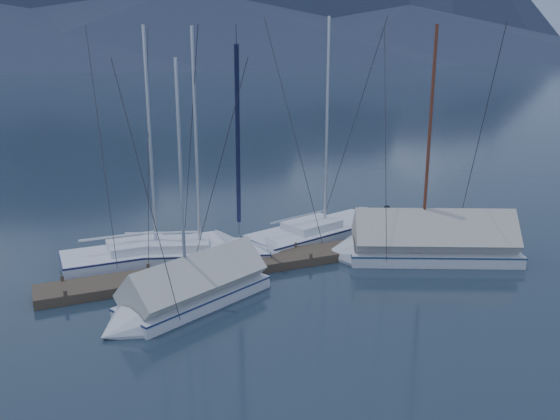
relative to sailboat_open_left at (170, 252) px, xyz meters
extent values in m
plane|color=black|center=(3.77, -4.60, -0.17)|extent=(1000.00, 1000.00, 0.00)
cone|color=#192133|center=(63.77, 240.40, 15.83)|extent=(390.00, 390.00, 32.00)
cone|color=#192133|center=(183.77, 245.40, 13.83)|extent=(364.00, 364.00, 28.00)
cube|color=#382D23|center=(3.77, -2.60, 0.00)|extent=(18.00, 1.50, 0.34)
cube|color=black|center=(-2.23, -2.60, -0.22)|extent=(3.00, 1.30, 0.30)
cube|color=black|center=(3.77, -2.60, -0.22)|extent=(3.00, 1.30, 0.30)
cube|color=black|center=(9.77, -2.60, -0.22)|extent=(3.00, 1.30, 0.30)
cylinder|color=#382D23|center=(-4.23, -1.90, 0.18)|extent=(0.12, 0.12, 0.35)
cylinder|color=#382D23|center=(-4.23, -3.30, 0.18)|extent=(0.12, 0.12, 0.35)
cylinder|color=#382D23|center=(-1.23, -1.90, 0.18)|extent=(0.12, 0.12, 0.35)
cylinder|color=#382D23|center=(-1.23, -3.30, 0.18)|extent=(0.12, 0.12, 0.35)
cylinder|color=#382D23|center=(1.77, -1.90, 0.18)|extent=(0.12, 0.12, 0.35)
cylinder|color=#382D23|center=(1.77, -3.30, 0.18)|extent=(0.12, 0.12, 0.35)
cylinder|color=#382D23|center=(4.77, -1.90, 0.18)|extent=(0.12, 0.12, 0.35)
cylinder|color=#382D23|center=(4.77, -3.30, 0.18)|extent=(0.12, 0.12, 0.35)
cylinder|color=#382D23|center=(7.77, -1.90, 0.18)|extent=(0.12, 0.12, 0.35)
cylinder|color=#382D23|center=(7.77, -3.30, 0.18)|extent=(0.12, 0.12, 0.35)
cylinder|color=#382D23|center=(10.77, -1.90, 0.18)|extent=(0.12, 0.12, 0.35)
cylinder|color=#382D23|center=(10.77, -3.30, 0.18)|extent=(0.12, 0.12, 0.35)
cube|color=silver|center=(-0.95, -0.01, -0.05)|extent=(6.40, 2.16, 0.70)
cube|color=silver|center=(-0.95, -0.01, -0.37)|extent=(5.44, 1.20, 0.32)
cube|color=#1A1D4E|center=(-0.95, -0.01, 0.25)|extent=(6.47, 2.19, 0.06)
cone|color=silver|center=(2.72, 0.01, -0.05)|extent=(1.18, 2.05, 2.05)
cube|color=silver|center=(-1.27, -0.01, 0.47)|extent=(2.25, 1.50, 0.32)
cylinder|color=#B2B7BF|center=(-0.52, 0.00, 4.57)|extent=(0.13, 0.13, 8.52)
cylinder|color=#B2B7BF|center=(-2.02, -0.01, 0.94)|extent=(2.88, 0.11, 0.10)
cylinder|color=#26262B|center=(1.07, 0.01, 4.57)|extent=(0.04, 3.22, 8.53)
cube|color=silver|center=(0.68, -0.60, -0.05)|extent=(6.71, 4.05, 0.70)
cube|color=silver|center=(0.68, -0.60, -0.36)|extent=(5.50, 2.84, 0.32)
cube|color=#161B43|center=(0.68, -0.60, 0.25)|extent=(6.78, 4.09, 0.06)
cone|color=silver|center=(4.14, -1.77, -0.05)|extent=(1.76, 2.30, 2.04)
cube|color=silver|center=(0.38, -0.50, 0.46)|extent=(2.59, 2.12, 0.32)
cylinder|color=#B2B7BF|center=(1.08, -0.73, 4.55)|extent=(0.13, 0.13, 8.49)
cylinder|color=#B2B7BF|center=(-0.33, -0.26, 0.94)|extent=(2.74, 1.01, 0.10)
cylinder|color=#26262B|center=(2.59, -1.24, 4.55)|extent=(1.05, 3.05, 8.50)
cube|color=silver|center=(6.60, -0.23, -0.04)|extent=(7.05, 3.97, 0.74)
cube|color=silver|center=(6.60, -0.23, -0.37)|extent=(5.81, 2.73, 0.33)
cube|color=#161C42|center=(6.60, -0.23, 0.27)|extent=(7.12, 4.01, 0.07)
cone|color=silver|center=(10.30, 0.82, -0.04)|extent=(1.76, 2.40, 2.14)
cube|color=silver|center=(6.28, -0.32, 0.50)|extent=(2.68, 2.14, 0.33)
cylinder|color=#B2B7BF|center=(7.03, -0.11, 4.79)|extent=(0.13, 0.13, 8.92)
cylinder|color=#B2B7BF|center=(5.53, -0.53, 1.00)|extent=(2.92, 0.92, 0.10)
cylinder|color=#26262B|center=(8.64, 0.35, 4.79)|extent=(0.95, 3.25, 8.93)
cube|color=silver|center=(9.62, -4.46, -0.05)|extent=(6.99, 4.92, 0.70)
cube|color=silver|center=(9.62, -4.46, -0.37)|extent=(5.65, 3.54, 0.32)
cube|color=navy|center=(9.62, -4.46, 0.25)|extent=(7.06, 4.97, 0.06)
cone|color=silver|center=(6.19, -2.86, -0.05)|extent=(2.02, 2.54, 2.25)
cylinder|color=#592819|center=(9.24, -4.28, 4.58)|extent=(0.13, 0.13, 8.54)
cylinder|color=#592819|center=(10.59, -4.91, 0.95)|extent=(2.74, 1.34, 0.10)
cylinder|color=#26262B|center=(7.74, -3.58, 4.58)|extent=(1.43, 3.03, 8.55)
cube|color=#A2A197|center=(9.62, -4.46, 0.73)|extent=(6.71, 4.82, 2.39)
cube|color=silver|center=(-0.26, -4.82, -0.06)|extent=(5.56, 3.91, 0.62)
cube|color=silver|center=(-0.26, -4.82, -0.34)|extent=(4.49, 2.82, 0.28)
cube|color=navy|center=(-0.26, -4.82, 0.20)|extent=(5.62, 3.95, 0.06)
cone|color=silver|center=(-3.03, -6.10, -0.06)|extent=(1.70, 2.07, 1.80)
cylinder|color=#B2B7BF|center=(-0.60, -4.98, 4.01)|extent=(0.11, 0.11, 7.51)
cylinder|color=#B2B7BF|center=(0.59, -4.43, 0.81)|extent=(2.18, 1.07, 0.08)
cylinder|color=#26262B|center=(-1.80, -5.53, 4.01)|extent=(1.13, 2.42, 7.52)
cube|color=#ADADA2|center=(-0.26, -4.82, 0.62)|extent=(5.34, 3.83, 1.91)
imported|color=black|center=(8.60, -2.66, 0.94)|extent=(0.51, 0.64, 1.54)
camera|label=1|loc=(-4.89, -22.60, 8.13)|focal=38.00mm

